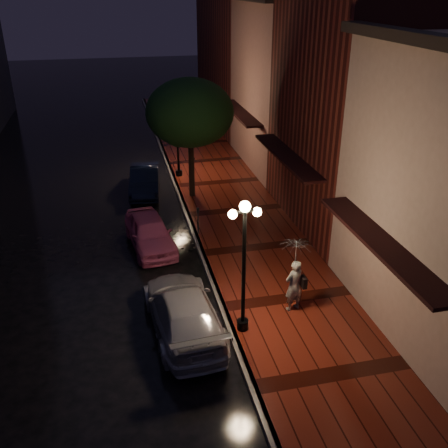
{
  "coord_description": "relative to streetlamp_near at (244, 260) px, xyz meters",
  "views": [
    {
      "loc": [
        -2.98,
        -17.1,
        9.86
      ],
      "look_at": [
        0.86,
        -0.12,
        1.4
      ],
      "focal_mm": 40.0,
      "sensor_mm": 36.0,
      "label": 1
    }
  ],
  "objects": [
    {
      "name": "storefront_extra",
      "position": [
        6.65,
        25.0,
        2.4
      ],
      "size": [
        5.0,
        12.0,
        10.0
      ],
      "primitive_type": "cube",
      "color": "#511914",
      "rests_on": "ground"
    },
    {
      "name": "navy_car",
      "position": [
        -2.0,
        12.29,
        -1.92
      ],
      "size": [
        1.89,
        4.24,
        1.35
      ],
      "primitive_type": "imported",
      "rotation": [
        0.0,
        0.0,
        -0.11
      ],
      "color": "black",
      "rests_on": "ground"
    },
    {
      "name": "silver_car",
      "position": [
        -1.77,
        0.52,
        -1.89
      ],
      "size": [
        2.34,
        5.04,
        1.43
      ],
      "primitive_type": "imported",
      "rotation": [
        0.0,
        0.0,
        3.21
      ],
      "color": "#9E9DA4",
      "rests_on": "ground"
    },
    {
      "name": "ground",
      "position": [
        -0.35,
        5.0,
        -2.6
      ],
      "size": [
        120.0,
        120.0,
        0.0
      ],
      "primitive_type": "plane",
      "color": "black",
      "rests_on": "ground"
    },
    {
      "name": "parking_meter",
      "position": [
        -0.2,
        6.71,
        -1.72
      ],
      "size": [
        0.12,
        0.1,
        1.21
      ],
      "rotation": [
        0.0,
        0.0,
        -0.14
      ],
      "color": "black",
      "rests_on": "sidewalk"
    },
    {
      "name": "streetlamp_far",
      "position": [
        0.0,
        14.0,
        0.0
      ],
      "size": [
        0.96,
        0.36,
        4.31
      ],
      "color": "black",
      "rests_on": "sidewalk"
    },
    {
      "name": "woman_with_umbrella",
      "position": [
        1.87,
        0.65,
        -0.77
      ],
      "size": [
        1.05,
        1.07,
        2.54
      ],
      "rotation": [
        0.0,
        0.0,
        3.45
      ],
      "color": "white",
      "rests_on": "sidewalk"
    },
    {
      "name": "storefront_mid",
      "position": [
        6.65,
        7.0,
        2.9
      ],
      "size": [
        5.0,
        8.0,
        11.0
      ],
      "primitive_type": "cube",
      "color": "#511914",
      "rests_on": "ground"
    },
    {
      "name": "streetlamp_near",
      "position": [
        0.0,
        0.0,
        0.0
      ],
      "size": [
        0.96,
        0.36,
        4.31
      ],
      "color": "black",
      "rests_on": "sidewalk"
    },
    {
      "name": "sidewalk",
      "position": [
        1.9,
        5.0,
        -2.53
      ],
      "size": [
        4.5,
        60.0,
        0.15
      ],
      "primitive_type": "cube",
      "color": "#49150D",
      "rests_on": "ground"
    },
    {
      "name": "curb",
      "position": [
        -0.35,
        5.0,
        -2.53
      ],
      "size": [
        0.25,
        60.0,
        0.15
      ],
      "primitive_type": "cube",
      "color": "#595451",
      "rests_on": "ground"
    },
    {
      "name": "pink_car",
      "position": [
        -2.29,
        6.22,
        -1.92
      ],
      "size": [
        2.11,
        4.17,
        1.36
      ],
      "primitive_type": "imported",
      "rotation": [
        0.0,
        0.0,
        0.13
      ],
      "color": "#C5517D",
      "rests_on": "ground"
    },
    {
      "name": "street_tree",
      "position": [
        0.26,
        10.99,
        1.64
      ],
      "size": [
        4.16,
        4.16,
        5.8
      ],
      "color": "black",
      "rests_on": "sidewalk"
    },
    {
      "name": "storefront_far",
      "position": [
        6.65,
        15.0,
        1.9
      ],
      "size": [
        5.0,
        8.0,
        9.0
      ],
      "primitive_type": "cube",
      "color": "#8C5951",
      "rests_on": "ground"
    }
  ]
}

